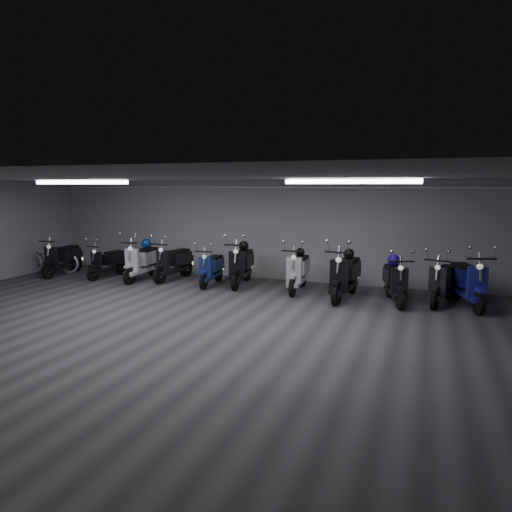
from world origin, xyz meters
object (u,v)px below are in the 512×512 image
at_px(scooter_3, 173,257).
at_px(bicycle, 51,255).
at_px(helmet_2, 300,252).
at_px(helmet_3, 146,243).
at_px(scooter_0, 62,253).
at_px(scooter_5, 241,259).
at_px(scooter_7, 345,268).
at_px(scooter_2, 142,255).
at_px(scooter_4, 211,263).
at_px(scooter_9, 443,275).
at_px(helmet_4, 394,260).
at_px(helmet_0, 349,254).
at_px(scooter_10, 468,274).
at_px(scooter_8, 395,275).
at_px(scooter_6, 298,264).
at_px(helmet_1, 244,246).
at_px(scooter_1, 107,257).

relative_size(scooter_3, bicycle, 1.04).
relative_size(helmet_2, helmet_3, 0.80).
xyz_separation_m(scooter_3, helmet_3, (-0.85, -0.04, 0.34)).
height_order(scooter_0, scooter_3, scooter_3).
height_order(scooter_5, scooter_7, scooter_7).
xyz_separation_m(scooter_2, scooter_7, (5.78, -0.22, 0.04)).
height_order(scooter_4, scooter_9, scooter_9).
relative_size(bicycle, helmet_4, 6.29).
xyz_separation_m(bicycle, helmet_0, (9.09, 0.08, 0.49)).
height_order(scooter_10, helmet_0, scooter_10).
relative_size(scooter_3, scooter_7, 0.90).
bearing_deg(scooter_9, bicycle, -164.14).
xyz_separation_m(scooter_3, scooter_8, (6.07, -0.47, -0.02)).
xyz_separation_m(scooter_4, scooter_6, (2.38, 0.11, 0.08)).
distance_m(scooter_6, helmet_1, 1.73).
xyz_separation_m(scooter_2, scooter_8, (6.90, -0.17, -0.05)).
xyz_separation_m(scooter_5, helmet_4, (3.93, -0.27, 0.22)).
xyz_separation_m(scooter_1, scooter_2, (1.13, 0.06, 0.10)).
height_order(scooter_2, scooter_3, scooter_2).
distance_m(scooter_0, scooter_7, 8.45).
bearing_deg(scooter_3, scooter_5, 7.66).
distance_m(scooter_3, helmet_2, 3.68).
bearing_deg(helmet_0, helmet_2, 162.86).
bearing_deg(scooter_10, scooter_8, 171.23).
xyz_separation_m(scooter_0, helmet_0, (8.48, 0.26, 0.38)).
bearing_deg(scooter_10, scooter_7, 168.87).
bearing_deg(bicycle, scooter_9, -104.54).
bearing_deg(helmet_2, bicycle, -176.48).
bearing_deg(scooter_7, helmet_4, 21.30).
xyz_separation_m(scooter_7, bicycle, (-9.06, 0.20, -0.18)).
height_order(scooter_1, helmet_0, scooter_1).
bearing_deg(scooter_7, scooter_3, -179.95).
distance_m(scooter_0, scooter_9, 10.60).
xyz_separation_m(scooter_5, scooter_9, (5.01, -0.25, -0.06)).
bearing_deg(scooter_8, helmet_1, 153.74).
bearing_deg(helmet_2, helmet_0, -17.14).
distance_m(scooter_8, helmet_4, 0.39).
xyz_separation_m(scooter_0, scooter_1, (1.54, 0.14, -0.07)).
relative_size(scooter_0, helmet_4, 6.50).
distance_m(scooter_8, helmet_1, 4.12).
bearing_deg(scooter_8, scooter_1, 163.86).
bearing_deg(scooter_2, scooter_8, -3.70).
height_order(scooter_7, helmet_4, scooter_7).
bearing_deg(scooter_9, scooter_7, -156.56).
relative_size(scooter_2, helmet_1, 7.03).
xyz_separation_m(scooter_1, helmet_0, (6.94, 0.12, 0.45)).
bearing_deg(helmet_4, scooter_6, 176.69).
relative_size(scooter_3, helmet_1, 6.72).
xyz_separation_m(scooter_3, bicycle, (-4.12, -0.32, -0.11)).
relative_size(scooter_5, helmet_3, 6.94).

